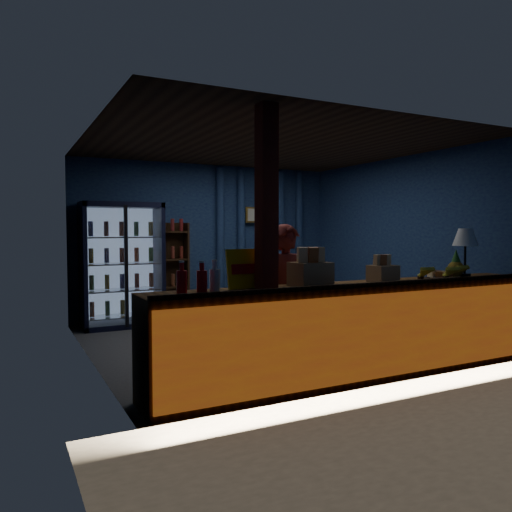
# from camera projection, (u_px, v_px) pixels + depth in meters

# --- Properties ---
(ground) EXTENTS (4.60, 4.60, 0.00)m
(ground) POSITION_uv_depth(u_px,v_px,m) (269.00, 340.00, 6.71)
(ground) COLOR #515154
(ground) RESTS_ON ground
(room_walls) EXTENTS (4.60, 4.60, 4.60)m
(room_walls) POSITION_uv_depth(u_px,v_px,m) (269.00, 223.00, 6.62)
(room_walls) COLOR navy
(room_walls) RESTS_ON ground
(counter) EXTENTS (4.40, 0.57, 0.99)m
(counter) POSITION_uv_depth(u_px,v_px,m) (359.00, 331.00, 4.98)
(counter) COLOR brown
(counter) RESTS_ON ground
(support_post) EXTENTS (0.16, 0.16, 2.60)m
(support_post) POSITION_uv_depth(u_px,v_px,m) (266.00, 250.00, 4.47)
(support_post) COLOR maroon
(support_post) RESTS_ON ground
(beverage_cooler) EXTENTS (1.20, 0.62, 1.90)m
(beverage_cooler) POSITION_uv_depth(u_px,v_px,m) (121.00, 266.00, 7.67)
(beverage_cooler) COLOR black
(beverage_cooler) RESTS_ON ground
(bottle_shelf) EXTENTS (0.50, 0.28, 1.60)m
(bottle_shelf) POSITION_uv_depth(u_px,v_px,m) (172.00, 272.00, 8.18)
(bottle_shelf) COLOR #3E2613
(bottle_shelf) RESTS_ON ground
(curtain_folds) EXTENTS (1.74, 0.14, 2.50)m
(curtain_folds) POSITION_uv_depth(u_px,v_px,m) (261.00, 240.00, 9.00)
(curtain_folds) COLOR navy
(curtain_folds) RESTS_ON room_walls
(framed_picture) EXTENTS (0.36, 0.04, 0.28)m
(framed_picture) POSITION_uv_depth(u_px,v_px,m) (255.00, 215.00, 8.87)
(framed_picture) COLOR gold
(framed_picture) RESTS_ON room_walls
(shopkeeper) EXTENTS (0.59, 0.41, 1.54)m
(shopkeeper) POSITION_uv_depth(u_px,v_px,m) (287.00, 298.00, 5.20)
(shopkeeper) COLOR maroon
(shopkeeper) RESTS_ON ground
(green_chair) EXTENTS (0.63, 0.64, 0.55)m
(green_chair) POSITION_uv_depth(u_px,v_px,m) (257.00, 303.00, 8.22)
(green_chair) COLOR #5BB76E
(green_chair) RESTS_ON ground
(side_table) EXTENTS (0.67, 0.59, 0.61)m
(side_table) POSITION_uv_depth(u_px,v_px,m) (241.00, 306.00, 7.99)
(side_table) COLOR #3E2613
(side_table) RESTS_ON ground
(yellow_sign) EXTENTS (0.45, 0.10, 0.36)m
(yellow_sign) POSITION_uv_depth(u_px,v_px,m) (250.00, 269.00, 4.55)
(yellow_sign) COLOR yellow
(yellow_sign) RESTS_ON counter
(soda_bottles) EXTENTS (0.38, 0.17, 0.28)m
(soda_bottles) POSITION_uv_depth(u_px,v_px,m) (200.00, 281.00, 4.12)
(soda_bottles) COLOR red
(soda_bottles) RESTS_ON counter
(snack_box_left) EXTENTS (0.36, 0.30, 0.37)m
(snack_box_left) POSITION_uv_depth(u_px,v_px,m) (310.00, 272.00, 4.73)
(snack_box_left) COLOR #9E794C
(snack_box_left) RESTS_ON counter
(snack_box_centre) EXTENTS (0.28, 0.24, 0.28)m
(snack_box_centre) POSITION_uv_depth(u_px,v_px,m) (383.00, 272.00, 5.09)
(snack_box_centre) COLOR #9E794C
(snack_box_centre) RESTS_ON counter
(pastry_tray) EXTENTS (0.46, 0.46, 0.08)m
(pastry_tray) POSITION_uv_depth(u_px,v_px,m) (438.00, 276.00, 5.52)
(pastry_tray) COLOR silver
(pastry_tray) RESTS_ON counter
(banana_bunches) EXTENTS (0.75, 0.29, 0.16)m
(banana_bunches) POSITION_uv_depth(u_px,v_px,m) (444.00, 272.00, 5.39)
(banana_bunches) COLOR gold
(banana_bunches) RESTS_ON counter
(table_lamp) EXTENTS (0.28, 0.28, 0.55)m
(table_lamp) POSITION_uv_depth(u_px,v_px,m) (465.00, 239.00, 5.58)
(table_lamp) COLOR black
(table_lamp) RESTS_ON counter
(pineapple) EXTENTS (0.18, 0.18, 0.31)m
(pineapple) POSITION_uv_depth(u_px,v_px,m) (456.00, 266.00, 5.57)
(pineapple) COLOR olive
(pineapple) RESTS_ON counter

